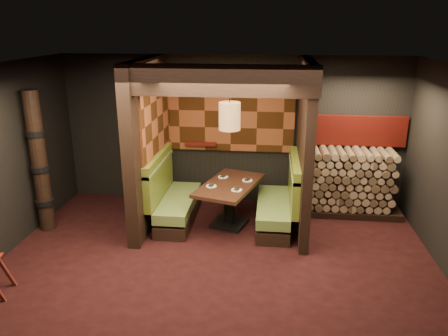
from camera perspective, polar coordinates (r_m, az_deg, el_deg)
floor at (r=6.41m, az=-1.31°, el=-13.60°), size 6.50×5.50×0.02m
ceiling at (r=5.47m, az=-1.53°, el=12.84°), size 6.50×5.50×0.02m
wall_back at (r=8.42m, az=1.09°, el=4.90°), size 6.50×0.02×2.85m
wall_front at (r=3.36m, az=-7.97°, el=-17.50°), size 6.50×0.02×2.85m
partition_left at (r=7.60m, az=-9.89°, el=3.15°), size 0.20×2.20×2.85m
partition_right at (r=7.38m, az=10.44°, el=2.65°), size 0.15×2.10×2.85m
header_beam at (r=6.18m, az=-0.86°, el=11.35°), size 2.85×0.18×0.44m
tapa_back_panel at (r=8.29m, az=0.90°, el=7.48°), size 2.40×0.06×1.55m
tapa_side_panel at (r=7.64m, az=-8.83°, el=6.55°), size 0.04×1.85×1.45m
lacquer_shelf at (r=8.44m, az=-3.05°, el=3.21°), size 0.60×0.12×0.07m
booth_bench_left at (r=7.83m, az=-6.74°, el=-4.16°), size 0.68×1.60×1.14m
booth_bench_right at (r=7.65m, az=7.27°, el=-4.75°), size 0.68×1.60×1.14m
dining_table at (r=7.56m, az=0.73°, el=-3.72°), size 1.19×1.64×0.78m
place_settings at (r=7.48m, az=0.74°, el=-1.96°), size 0.77×0.80×0.03m
pendant_lamp at (r=7.10m, az=0.74°, el=6.79°), size 0.35×0.35×1.12m
totem_column at (r=7.83m, az=-22.95°, el=0.56°), size 0.31×0.31×2.40m
firewood_stack at (r=8.37m, az=16.58°, el=-1.78°), size 1.73×0.70×1.22m
mosaic_header at (r=8.43m, az=16.76°, el=4.69°), size 1.83×0.10×0.56m
bay_front_post at (r=7.64m, az=10.99°, el=3.15°), size 0.08×0.08×2.85m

